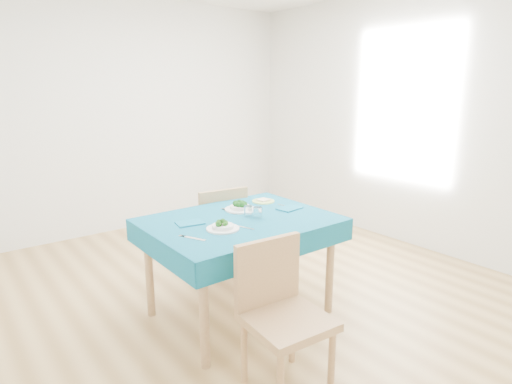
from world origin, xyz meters
TOP-DOWN VIEW (x-y plane):
  - room_shell at (0.00, 0.00)m, footprint 4.02×4.52m
  - table at (-0.37, -0.28)m, footprint 1.32×1.00m
  - chair_near at (-0.65, -1.12)m, footprint 0.47×0.51m
  - chair_far at (-0.14, 0.43)m, footprint 0.51×0.54m
  - bowl_near at (-0.59, -0.40)m, footprint 0.22×0.22m
  - bowl_far at (-0.23, -0.09)m, footprint 0.24×0.24m
  - fork_near at (-0.84, -0.43)m, footprint 0.10×0.18m
  - knife_near at (-0.47, -0.43)m, footprint 0.09×0.21m
  - fork_far at (-0.33, -0.08)m, footprint 0.03×0.18m
  - knife_far at (0.12, -0.24)m, footprint 0.03×0.19m
  - napkin_near at (-0.71, -0.16)m, footprint 0.21×0.16m
  - napkin_far at (0.09, -0.31)m, footprint 0.20×0.15m
  - tumbler_center at (-0.28, -0.27)m, footprint 0.06×0.06m
  - tumbler_side at (-0.25, -0.35)m, footprint 0.07×0.07m
  - side_plate at (0.07, -0.01)m, footprint 0.19×0.19m
  - bread_slice at (0.07, -0.01)m, footprint 0.10×0.10m

SIDE VIEW (x-z plane):
  - table at x=-0.37m, z-range 0.00..0.76m
  - chair_near at x=-0.65m, z-range 0.00..1.08m
  - chair_far at x=-0.14m, z-range 0.00..1.11m
  - knife_far at x=0.12m, z-range 0.76..0.76m
  - fork_far at x=-0.33m, z-range 0.76..0.76m
  - fork_near at x=-0.84m, z-range 0.76..0.76m
  - knife_near at x=-0.47m, z-range 0.76..0.76m
  - side_plate at x=0.07m, z-range 0.76..0.77m
  - napkin_near at x=-0.71m, z-range 0.76..0.77m
  - napkin_far at x=0.09m, z-range 0.76..0.77m
  - bread_slice at x=0.07m, z-range 0.77..0.78m
  - bowl_near at x=-0.59m, z-range 0.76..0.83m
  - bowl_far at x=-0.23m, z-range 0.76..0.83m
  - tumbler_center at x=-0.28m, z-range 0.76..0.84m
  - tumbler_side at x=-0.25m, z-range 0.76..0.84m
  - room_shell at x=0.00m, z-range -0.02..2.71m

